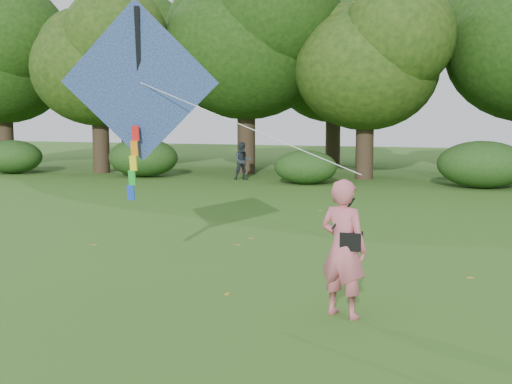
% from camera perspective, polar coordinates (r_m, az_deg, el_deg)
% --- Properties ---
extents(ground, '(100.00, 100.00, 0.00)m').
position_cam_1_polar(ground, '(9.74, 2.66, -10.41)').
color(ground, '#265114').
rests_on(ground, ground).
extents(man_kite_flyer, '(0.85, 0.70, 2.00)m').
position_cam_1_polar(man_kite_flyer, '(9.27, 7.76, -4.98)').
color(man_kite_flyer, '#CC6070').
rests_on(man_kite_flyer, ground).
extents(bystander_left, '(1.01, 0.93, 1.67)m').
position_cam_1_polar(bystander_left, '(28.62, -1.19, 2.76)').
color(bystander_left, '#272D34').
rests_on(bystander_left, ground).
extents(crossbody_bag, '(0.43, 0.20, 0.75)m').
position_cam_1_polar(crossbody_bag, '(9.20, 8.45, -4.25)').
color(crossbody_bag, black).
rests_on(crossbody_bag, ground).
extents(flying_kite, '(5.33, 1.36, 3.40)m').
position_cam_1_polar(flying_kite, '(11.25, -10.33, 9.39)').
color(flying_kite, '#2638A7').
rests_on(flying_kite, ground).
extents(tree_line, '(54.70, 15.30, 9.48)m').
position_cam_1_polar(tree_line, '(31.96, 17.25, 11.44)').
color(tree_line, '#3A2D1E').
rests_on(tree_line, ground).
extents(shrub_band, '(39.15, 3.22, 1.88)m').
position_cam_1_polar(shrub_band, '(26.83, 11.50, 2.39)').
color(shrub_band, '#264919').
rests_on(shrub_band, ground).
extents(fallen_leaves, '(11.20, 13.25, 0.01)m').
position_cam_1_polar(fallen_leaves, '(13.76, 10.83, -5.36)').
color(fallen_leaves, olive).
rests_on(fallen_leaves, ground).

